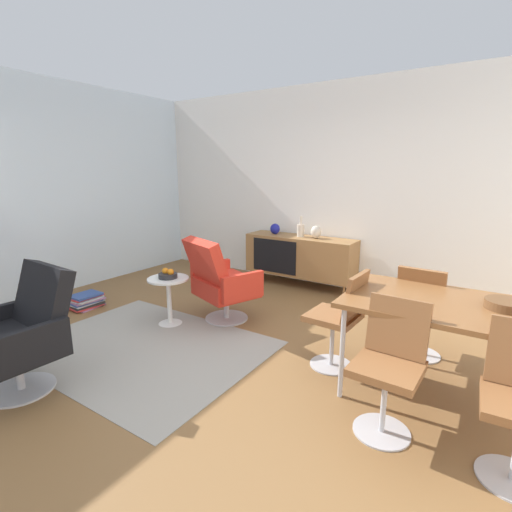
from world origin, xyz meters
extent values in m
plane|color=brown|center=(0.00, 0.00, 0.00)|extent=(8.32, 8.32, 0.00)
cube|color=white|center=(0.00, 2.60, 1.40)|extent=(6.80, 0.12, 2.80)
cube|color=silver|center=(-3.20, 0.00, 1.40)|extent=(0.12, 5.60, 2.80)
cube|color=olive|center=(-0.53, 2.30, 0.44)|extent=(1.60, 0.44, 0.56)
cube|color=black|center=(-0.83, 2.08, 0.44)|extent=(0.70, 0.01, 0.48)
cylinder|color=olive|center=(-1.27, 2.13, 0.08)|extent=(0.03, 0.03, 0.16)
cylinder|color=olive|center=(0.21, 2.13, 0.08)|extent=(0.03, 0.03, 0.16)
cylinder|color=olive|center=(-1.27, 2.47, 0.08)|extent=(0.03, 0.03, 0.16)
cylinder|color=olive|center=(0.21, 2.47, 0.08)|extent=(0.03, 0.03, 0.16)
ellipsoid|color=beige|center=(-0.30, 2.30, 0.81)|extent=(0.14, 0.14, 0.18)
ellipsoid|color=navy|center=(-0.95, 2.30, 0.80)|extent=(0.14, 0.14, 0.15)
cylinder|color=beige|center=(-0.53, 2.30, 0.81)|extent=(0.10, 0.10, 0.17)
cylinder|color=beige|center=(-0.53, 2.30, 0.96)|extent=(0.04, 0.04, 0.12)
cube|color=brown|center=(1.71, 0.37, 0.72)|extent=(1.60, 0.90, 0.04)
cylinder|color=#B7B7BC|center=(0.99, -0.02, 0.35)|extent=(0.04, 0.04, 0.70)
cylinder|color=#B7B7BC|center=(0.99, 0.76, 0.35)|extent=(0.04, 0.04, 0.70)
cylinder|color=brown|center=(1.93, 0.45, 0.77)|extent=(0.26, 0.26, 0.06)
cube|color=brown|center=(1.36, -0.25, 0.45)|extent=(0.41, 0.41, 0.05)
cube|color=brown|center=(1.36, -0.07, 0.67)|extent=(0.38, 0.10, 0.38)
cylinder|color=#B7B7BC|center=(1.36, -0.25, 0.21)|extent=(0.04, 0.04, 0.42)
cylinder|color=#B7B7BC|center=(1.36, -0.25, 0.01)|extent=(0.36, 0.36, 0.01)
cube|color=brown|center=(0.76, 0.37, 0.45)|extent=(0.42, 0.42, 0.05)
cube|color=brown|center=(0.94, 0.36, 0.67)|extent=(0.11, 0.38, 0.38)
cylinder|color=#B7B7BC|center=(0.76, 0.37, 0.21)|extent=(0.04, 0.04, 0.42)
cylinder|color=#B7B7BC|center=(0.76, 0.37, 0.01)|extent=(0.36, 0.36, 0.01)
cylinder|color=#B7B7BC|center=(2.06, -0.25, 0.01)|extent=(0.36, 0.36, 0.01)
cube|color=brown|center=(1.36, 0.99, 0.45)|extent=(0.43, 0.43, 0.05)
cube|color=brown|center=(1.34, 0.81, 0.67)|extent=(0.39, 0.11, 0.38)
cylinder|color=#B7B7BC|center=(1.36, 0.99, 0.21)|extent=(0.04, 0.04, 0.42)
cylinder|color=#B7B7BC|center=(1.36, 0.99, 0.01)|extent=(0.36, 0.36, 0.01)
cube|color=red|center=(-0.64, 0.70, 0.38)|extent=(0.75, 0.73, 0.20)
cube|color=red|center=(-0.72, 0.48, 0.69)|extent=(0.66, 0.46, 0.51)
cube|color=red|center=(-0.33, 0.59, 0.46)|extent=(0.23, 0.49, 0.28)
cube|color=red|center=(-0.95, 0.81, 0.46)|extent=(0.23, 0.49, 0.28)
cylinder|color=#B7B7BC|center=(-0.64, 0.70, 0.14)|extent=(0.06, 0.06, 0.28)
cylinder|color=#B7B7BC|center=(-0.64, 0.70, 0.01)|extent=(0.48, 0.48, 0.02)
cube|color=black|center=(-1.08, -1.29, 0.38)|extent=(0.63, 0.59, 0.20)
cube|color=black|center=(-1.07, -1.05, 0.69)|extent=(0.61, 0.30, 0.51)
cube|color=black|center=(-0.75, -1.31, 0.46)|extent=(0.09, 0.51, 0.28)
cylinder|color=#B7B7BC|center=(-1.08, -1.29, 0.14)|extent=(0.06, 0.06, 0.28)
cylinder|color=#B7B7BC|center=(-1.08, -1.29, 0.01)|extent=(0.48, 0.48, 0.02)
cylinder|color=white|center=(-1.07, 0.25, 0.51)|extent=(0.44, 0.44, 0.02)
cylinder|color=white|center=(-1.07, 0.25, 0.25)|extent=(0.05, 0.05, 0.50)
cone|color=white|center=(-1.07, 0.25, 0.01)|extent=(0.32, 0.32, 0.02)
cylinder|color=#262628|center=(-1.07, 0.25, 0.55)|extent=(0.20, 0.20, 0.05)
sphere|color=orange|center=(-1.03, 0.26, 0.59)|extent=(0.07, 0.07, 0.07)
sphere|color=orange|center=(-1.11, 0.26, 0.59)|extent=(0.07, 0.07, 0.07)
cube|color=#99668C|center=(-2.29, 0.05, 0.01)|extent=(0.30, 0.36, 0.02)
cube|color=red|center=(-2.30, 0.02, 0.03)|extent=(0.28, 0.36, 0.02)
cube|color=#262626|center=(-2.30, 0.04, 0.05)|extent=(0.31, 0.38, 0.03)
cube|color=#B2B2B7|center=(-2.30, 0.04, 0.07)|extent=(0.27, 0.37, 0.01)
cube|color=#334C8C|center=(-2.31, 0.02, 0.08)|extent=(0.30, 0.36, 0.02)
cube|color=#99668C|center=(-2.30, 0.05, 0.10)|extent=(0.30, 0.39, 0.02)
cube|color=#B2B2B7|center=(-2.30, 0.03, 0.12)|extent=(0.32, 0.35, 0.02)
cube|color=red|center=(-2.32, 0.05, 0.14)|extent=(0.26, 0.37, 0.02)
cube|color=#334C8C|center=(-2.30, 0.04, 0.16)|extent=(0.26, 0.33, 0.03)
cube|color=gray|center=(-0.86, -0.29, 0.00)|extent=(2.20, 1.70, 0.01)
camera|label=1|loc=(1.84, -2.45, 1.65)|focal=26.33mm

